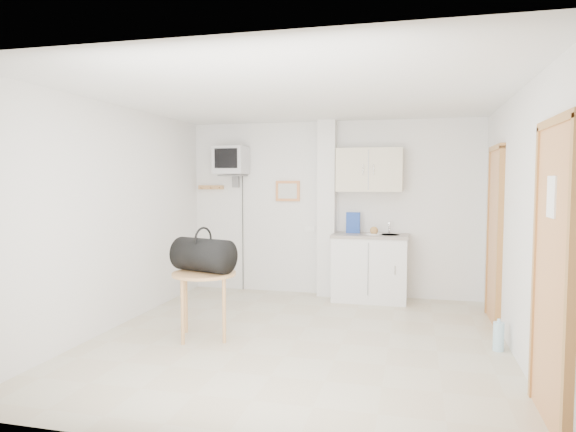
% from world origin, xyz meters
% --- Properties ---
extents(ground, '(4.50, 4.50, 0.00)m').
position_xyz_m(ground, '(0.00, 0.00, 0.00)').
color(ground, beige).
rests_on(ground, ground).
extents(room_envelope, '(4.24, 4.54, 2.55)m').
position_xyz_m(room_envelope, '(0.24, 0.09, 1.54)').
color(room_envelope, white).
rests_on(room_envelope, ground).
extents(kitchenette, '(1.03, 0.58, 2.10)m').
position_xyz_m(kitchenette, '(0.57, 2.00, 0.80)').
color(kitchenette, white).
rests_on(kitchenette, ground).
extents(crt_television, '(0.44, 0.45, 2.15)m').
position_xyz_m(crt_television, '(-1.45, 2.02, 1.94)').
color(crt_television, slate).
rests_on(crt_television, ground).
extents(round_table, '(0.67, 0.67, 0.69)m').
position_xyz_m(round_table, '(-0.97, -0.13, 0.61)').
color(round_table, '#B5804F').
rests_on(round_table, ground).
extents(duffel_bag, '(0.72, 0.53, 0.48)m').
position_xyz_m(duffel_bag, '(-0.99, -0.09, 0.87)').
color(duffel_bag, black).
rests_on(duffel_bag, round_table).
extents(water_bottle, '(0.11, 0.11, 0.32)m').
position_xyz_m(water_bottle, '(1.98, 0.16, 0.14)').
color(water_bottle, '#A7D2E3').
rests_on(water_bottle, ground).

